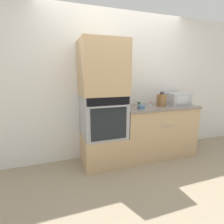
% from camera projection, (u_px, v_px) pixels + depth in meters
% --- Properties ---
extents(ground_plane, '(12.00, 12.00, 0.00)m').
position_uv_depth(ground_plane, '(130.00, 168.00, 2.78)').
color(ground_plane, gray).
extents(wall_back, '(8.00, 0.05, 2.50)m').
position_uv_depth(wall_back, '(116.00, 86.00, 3.10)').
color(wall_back, silver).
rests_on(wall_back, ground_plane).
extents(oven_cabinet_base, '(0.68, 0.60, 0.48)m').
position_uv_depth(oven_cabinet_base, '(103.00, 149.00, 2.90)').
color(oven_cabinet_base, tan).
rests_on(oven_cabinet_base, ground_plane).
extents(wall_oven, '(0.66, 0.64, 0.66)m').
position_uv_depth(wall_oven, '(103.00, 116.00, 2.77)').
color(wall_oven, '#9EA0A5').
rests_on(wall_oven, oven_cabinet_base).
extents(oven_cabinet_upper, '(0.68, 0.60, 0.81)m').
position_uv_depth(oven_cabinet_upper, '(103.00, 68.00, 2.62)').
color(oven_cabinet_upper, tan).
rests_on(oven_cabinet_upper, wall_oven).
extents(counter_unit, '(1.36, 0.63, 0.91)m').
position_uv_depth(counter_unit, '(157.00, 130.00, 3.18)').
color(counter_unit, tan).
rests_on(counter_unit, ground_plane).
extents(microwave, '(0.39, 0.38, 0.21)m').
position_uv_depth(microwave, '(176.00, 98.00, 3.27)').
color(microwave, '#B2B5BA').
rests_on(microwave, counter_unit).
extents(knife_block, '(0.11, 0.14, 0.25)m').
position_uv_depth(knife_block, '(161.00, 100.00, 3.07)').
color(knife_block, olive).
rests_on(knife_block, counter_unit).
extents(bowl, '(0.13, 0.13, 0.05)m').
position_uv_depth(bowl, '(141.00, 107.00, 2.86)').
color(bowl, '#517599').
rests_on(bowl, counter_unit).
extents(condiment_jar_near, '(0.04, 0.04, 0.07)m').
position_uv_depth(condiment_jar_near, '(150.00, 104.00, 3.05)').
color(condiment_jar_near, silver).
rests_on(condiment_jar_near, counter_unit).
extents(condiment_jar_mid, '(0.06, 0.06, 0.08)m').
position_uv_depth(condiment_jar_mid, '(139.00, 103.00, 3.13)').
color(condiment_jar_mid, '#427047').
rests_on(condiment_jar_mid, counter_unit).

